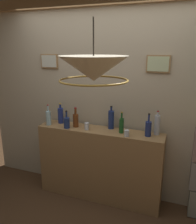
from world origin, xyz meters
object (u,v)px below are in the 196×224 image
object	(u,v)px
liquor_bottle_brandy	(67,122)
glass_tumbler_rocks	(127,133)
liquor_bottle_mezcal	(121,125)
glass_tumbler_highball	(87,126)
liquor_bottle_bourbon	(48,118)
liquor_bottle_scotch	(148,128)
liquor_bottle_gin	(157,125)
liquor_bottle_vermouth	(61,115)
liquor_bottle_whiskey	(76,120)
liquor_bottle_vodka	(111,119)
pendant_lamp	(94,69)

from	to	relation	value
liquor_bottle_brandy	glass_tumbler_rocks	size ratio (longest dim) A/B	3.00
liquor_bottle_mezcal	glass_tumbler_highball	bearing A→B (deg)	-174.80
liquor_bottle_brandy	liquor_bottle_bourbon	world-z (taller)	liquor_bottle_bourbon
liquor_bottle_scotch	liquor_bottle_gin	bearing A→B (deg)	45.27
liquor_bottle_vermouth	liquor_bottle_gin	size ratio (longest dim) A/B	0.95
liquor_bottle_bourbon	glass_tumbler_highball	size ratio (longest dim) A/B	3.14
liquor_bottle_whiskey	glass_tumbler_highball	bearing A→B (deg)	-14.66
liquor_bottle_brandy	liquor_bottle_gin	size ratio (longest dim) A/B	0.79
liquor_bottle_bourbon	liquor_bottle_mezcal	distance (m)	1.01
liquor_bottle_vodka	liquor_bottle_gin	bearing A→B (deg)	-0.67
liquor_bottle_vermouth	liquor_bottle_mezcal	distance (m)	0.90
liquor_bottle_mezcal	glass_tumbler_rocks	world-z (taller)	liquor_bottle_mezcal
glass_tumbler_highball	liquor_bottle_brandy	bearing A→B (deg)	-171.20
liquor_bottle_scotch	glass_tumbler_highball	xyz separation A→B (m)	(-0.77, -0.05, -0.05)
glass_tumbler_highball	pendant_lamp	distance (m)	1.25
liquor_bottle_vermouth	liquor_bottle_brandy	bearing A→B (deg)	-41.65
liquor_bottle_mezcal	glass_tumbler_highball	size ratio (longest dim) A/B	2.98
liquor_bottle_vermouth	pendant_lamp	size ratio (longest dim) A/B	0.50
liquor_bottle_brandy	glass_tumbler_highball	bearing A→B (deg)	8.80
liquor_bottle_mezcal	pendant_lamp	size ratio (longest dim) A/B	0.48
liquor_bottle_bourbon	glass_tumbler_highball	bearing A→B (deg)	1.32
liquor_bottle_gin	pendant_lamp	xyz separation A→B (m)	(-0.43, -0.98, 0.73)
liquor_bottle_gin	liquor_bottle_mezcal	xyz separation A→B (m)	(-0.42, -0.10, -0.02)
liquor_bottle_whiskey	liquor_bottle_bourbon	bearing A→B (deg)	-171.10
liquor_bottle_brandy	glass_tumbler_rocks	distance (m)	0.81
liquor_bottle_whiskey	liquor_bottle_bourbon	size ratio (longest dim) A/B	0.93
liquor_bottle_vermouth	glass_tumbler_rocks	distance (m)	1.00
liquor_bottle_vodka	glass_tumbler_highball	distance (m)	0.33
liquor_bottle_whiskey	liquor_bottle_mezcal	xyz separation A→B (m)	(0.63, -0.01, 0.00)
liquor_bottle_scotch	liquor_bottle_vodka	bearing A→B (deg)	168.81
liquor_bottle_vodka	glass_tumbler_rocks	size ratio (longest dim) A/B	3.85
liquor_bottle_whiskey	pendant_lamp	size ratio (longest dim) A/B	0.47
liquor_bottle_brandy	liquor_bottle_vodka	distance (m)	0.58
liquor_bottle_scotch	liquor_bottle_whiskey	size ratio (longest dim) A/B	1.06
liquor_bottle_whiskey	liquor_bottle_mezcal	size ratio (longest dim) A/B	0.98
liquor_bottle_whiskey	pendant_lamp	world-z (taller)	pendant_lamp
glass_tumbler_rocks	liquor_bottle_scotch	bearing A→B (deg)	22.84
glass_tumbler_highball	liquor_bottle_mezcal	bearing A→B (deg)	5.20
liquor_bottle_vodka	liquor_bottle_gin	distance (m)	0.58
liquor_bottle_whiskey	liquor_bottle_vodka	bearing A→B (deg)	12.28
liquor_bottle_vermouth	liquor_bottle_whiskey	xyz separation A→B (m)	(0.27, -0.07, -0.02)
liquor_bottle_brandy	liquor_bottle_whiskey	world-z (taller)	liquor_bottle_whiskey
liquor_bottle_brandy	glass_tumbler_rocks	xyz separation A→B (m)	(0.81, -0.01, -0.04)
liquor_bottle_vermouth	liquor_bottle_vodka	distance (m)	0.73
glass_tumbler_rocks	liquor_bottle_whiskey	bearing A→B (deg)	172.32
liquor_bottle_scotch	liquor_bottle_vermouth	bearing A→B (deg)	176.76
liquor_bottle_vermouth	liquor_bottle_brandy	size ratio (longest dim) A/B	1.20
liquor_bottle_vermouth	liquor_bottle_brandy	world-z (taller)	liquor_bottle_vermouth
liquor_bottle_gin	liquor_bottle_mezcal	size ratio (longest dim) A/B	1.10
liquor_bottle_vodka	liquor_bottle_gin	world-z (taller)	liquor_bottle_vodka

